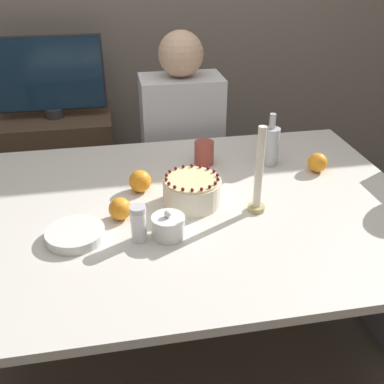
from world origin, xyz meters
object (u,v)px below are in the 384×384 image
at_px(candle, 259,178).
at_px(sugar_shaker, 139,223).
at_px(cake, 192,191).
at_px(tv_monitor, 49,76).
at_px(person_man_blue_shirt, 182,165).
at_px(sugar_bowl, 168,226).
at_px(bottle, 270,145).

bearing_deg(candle, sugar_shaker, -166.16).
height_order(cake, tv_monitor, tv_monitor).
relative_size(cake, person_man_blue_shirt, 0.17).
bearing_deg(tv_monitor, cake, -63.69).
height_order(sugar_bowl, person_man_blue_shirt, person_man_blue_shirt).
bearing_deg(sugar_shaker, bottle, 37.64).
bearing_deg(bottle, tv_monitor, 136.42).
relative_size(cake, sugar_shaker, 1.70).
relative_size(sugar_shaker, tv_monitor, 0.20).
xyz_separation_m(candle, bottle, (0.16, 0.34, -0.04)).
relative_size(sugar_shaker, bottle, 0.55).
xyz_separation_m(sugar_bowl, bottle, (0.48, 0.44, 0.05)).
bearing_deg(person_man_blue_shirt, bottle, 118.69).
bearing_deg(cake, candle, -22.77).
height_order(sugar_bowl, tv_monitor, tv_monitor).
distance_m(sugar_shaker, person_man_blue_shirt, 1.04).
distance_m(bottle, person_man_blue_shirt, 0.67).
relative_size(cake, tv_monitor, 0.35).
bearing_deg(sugar_bowl, candle, 17.42).
bearing_deg(sugar_shaker, sugar_bowl, 0.59).
xyz_separation_m(cake, bottle, (0.37, 0.25, 0.03)).
distance_m(cake, tv_monitor, 1.29).
bearing_deg(sugar_bowl, sugar_shaker, -179.41).
bearing_deg(bottle, person_man_blue_shirt, 118.69).
height_order(candle, person_man_blue_shirt, person_man_blue_shirt).
distance_m(cake, person_man_blue_shirt, 0.82).
bearing_deg(candle, cake, 157.23).
distance_m(sugar_shaker, candle, 0.43).
bearing_deg(tv_monitor, person_man_blue_shirt, -29.88).
relative_size(sugar_shaker, candle, 0.39).
bearing_deg(sugar_shaker, cake, 43.16).
height_order(sugar_shaker, person_man_blue_shirt, person_man_blue_shirt).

